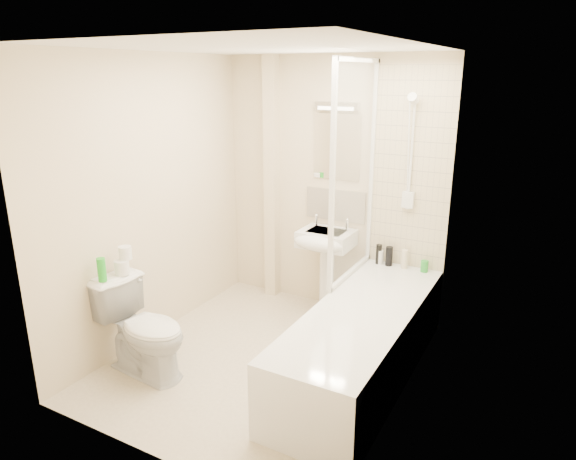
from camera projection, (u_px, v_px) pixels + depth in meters
The scene contains 24 objects.
floor at pixel (265, 361), 4.16m from camera, with size 2.50×2.50×0.00m, color beige.
wall_back at pixel (332, 187), 4.85m from camera, with size 2.20×0.02×2.40m, color beige.
wall_left at pixel (151, 201), 4.31m from camera, with size 0.02×2.50×2.40m, color beige.
wall_right at pixel (409, 241), 3.30m from camera, with size 0.02×2.50×2.40m, color beige.
ceiling at pixel (260, 47), 3.45m from camera, with size 2.20×2.50×0.02m, color white.
tile_back at pixel (411, 170), 4.43m from camera, with size 0.70×0.01×1.75m, color beige.
tile_right at pixel (417, 200), 3.40m from camera, with size 0.01×2.10×1.75m, color beige.
pipe_boxing at pixel (272, 182), 5.09m from camera, with size 0.12×0.12×2.40m, color beige.
splashback at pixel (335, 205), 4.87m from camera, with size 0.60×0.01×0.30m, color beige.
mirror at pixel (337, 147), 4.71m from camera, with size 0.46×0.01×0.60m, color white.
strip_light at pixel (337, 106), 4.58m from camera, with size 0.42×0.07×0.07m, color silver.
bathtub at pixel (362, 341), 3.89m from camera, with size 0.70×2.10×0.55m.
shower_screen at pixel (354, 172), 4.22m from camera, with size 0.04×0.92×1.80m.
shower_fixture at pixel (410, 157), 4.36m from camera, with size 0.10×0.16×0.99m.
pedestal_sink at pixel (325, 249), 4.79m from camera, with size 0.49×0.46×0.94m.
bottle_black_a at pixel (379, 254), 4.70m from camera, with size 0.05×0.05×0.18m, color black.
bottle_white_a at pixel (380, 257), 4.70m from camera, with size 0.06×0.06×0.13m, color white.
bottle_black_b at pixel (389, 256), 4.66m from camera, with size 0.06×0.06×0.18m, color black.
bottle_cream at pixel (405, 259), 4.59m from camera, with size 0.06×0.06×0.17m, color beige.
bottle_green at pixel (424, 266), 4.52m from camera, with size 0.07×0.07×0.10m, color green.
toilet at pixel (144, 328), 3.90m from camera, with size 0.77×0.49×0.75m, color white.
toilet_roll_lower at pixel (122, 267), 3.94m from camera, with size 0.11×0.11×0.11m, color white.
toilet_roll_upper at pixel (125, 253), 3.94m from camera, with size 0.10×0.10×0.10m, color white.
green_bottle at pixel (102, 270), 3.79m from camera, with size 0.06×0.06×0.18m, color green.
Camera 1 is at (1.92, -3.12, 2.24)m, focal length 32.00 mm.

